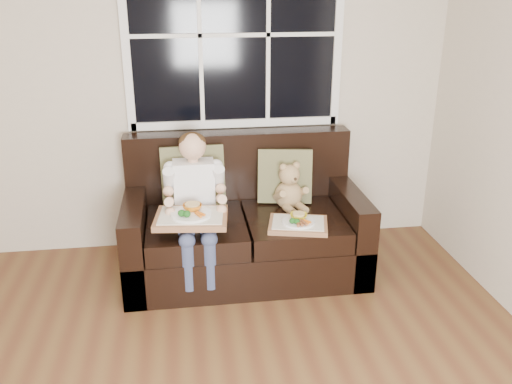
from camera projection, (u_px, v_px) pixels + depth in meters
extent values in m
cube|color=#C0B39F|center=(152.00, 78.00, 3.99)|extent=(4.50, 0.02, 2.70)
cube|color=black|center=(234.00, 35.00, 3.95)|extent=(1.50, 0.02, 1.25)
cube|color=white|center=(236.00, 123.00, 4.17)|extent=(1.58, 0.04, 0.06)
cube|color=white|center=(125.00, 37.00, 3.83)|extent=(0.06, 0.04, 1.37)
cube|color=white|center=(338.00, 34.00, 4.04)|extent=(0.06, 0.04, 1.37)
cube|color=white|center=(234.00, 35.00, 3.94)|extent=(1.50, 0.03, 0.03)
cube|color=black|center=(245.00, 252.00, 4.00)|extent=(1.70, 0.90, 0.30)
cube|color=black|center=(136.00, 240.00, 3.84)|extent=(0.15, 0.90, 0.60)
cube|color=black|center=(347.00, 227.00, 4.05)|extent=(0.15, 0.90, 0.60)
cube|color=black|center=(238.00, 174.00, 4.18)|extent=(1.70, 0.18, 0.66)
cube|color=black|center=(196.00, 232.00, 3.80)|extent=(0.68, 0.72, 0.15)
cube|color=black|center=(294.00, 226.00, 3.89)|extent=(0.68, 0.72, 0.15)
cube|color=olive|center=(193.00, 177.00, 3.96)|extent=(0.47, 0.24, 0.47)
cube|color=olive|center=(285.00, 176.00, 4.06)|extent=(0.43, 0.25, 0.41)
cube|color=white|center=(194.00, 188.00, 3.82)|extent=(0.28, 0.17, 0.39)
sphere|color=#DBA986|center=(192.00, 146.00, 3.70)|extent=(0.19, 0.19, 0.19)
ellipsoid|color=#3D2713|center=(192.00, 142.00, 3.70)|extent=(0.19, 0.19, 0.13)
cylinder|color=#353E5E|center=(186.00, 221.00, 3.66)|extent=(0.11, 0.35, 0.11)
cylinder|color=#353E5E|center=(207.00, 220.00, 3.68)|extent=(0.11, 0.35, 0.11)
cylinder|color=#353E5E|center=(188.00, 266.00, 3.52)|extent=(0.10, 0.10, 0.33)
cylinder|color=#353E5E|center=(210.00, 265.00, 3.53)|extent=(0.10, 0.10, 0.33)
cylinder|color=#DBA986|center=(170.00, 190.00, 3.66)|extent=(0.07, 0.35, 0.27)
cylinder|color=#DBA986|center=(220.00, 187.00, 3.70)|extent=(0.07, 0.35, 0.27)
ellipsoid|color=tan|center=(289.00, 195.00, 3.99)|extent=(0.25, 0.22, 0.22)
sphere|color=tan|center=(289.00, 175.00, 3.92)|extent=(0.19, 0.19, 0.15)
sphere|color=tan|center=(282.00, 167.00, 3.90)|extent=(0.05, 0.05, 0.05)
sphere|color=tan|center=(297.00, 166.00, 3.91)|extent=(0.05, 0.05, 0.05)
sphere|color=tan|center=(291.00, 180.00, 3.87)|extent=(0.06, 0.06, 0.06)
sphere|color=#2E2114|center=(292.00, 179.00, 3.85)|extent=(0.02, 0.02, 0.02)
cylinder|color=tan|center=(285.00, 210.00, 3.90)|extent=(0.09, 0.13, 0.06)
cylinder|color=tan|center=(298.00, 209.00, 3.92)|extent=(0.09, 0.13, 0.06)
cube|color=#976244|center=(191.00, 218.00, 3.55)|extent=(0.51, 0.41, 0.04)
cube|color=beige|center=(191.00, 215.00, 3.54)|extent=(0.45, 0.35, 0.01)
cylinder|color=white|center=(191.00, 214.00, 3.53)|extent=(0.27, 0.27, 0.02)
imported|color=orange|center=(192.00, 207.00, 3.56)|extent=(0.14, 0.14, 0.04)
cylinder|color=#E3BC7C|center=(192.00, 206.00, 3.56)|extent=(0.10, 0.10, 0.02)
ellipsoid|color=#1F5A1C|center=(182.00, 213.00, 3.47)|extent=(0.05, 0.05, 0.04)
ellipsoid|color=#1F5A1C|center=(187.00, 214.00, 3.45)|extent=(0.05, 0.05, 0.04)
cylinder|color=orange|center=(199.00, 214.00, 3.48)|extent=(0.05, 0.07, 0.02)
cube|color=#976244|center=(298.00, 225.00, 3.69)|extent=(0.45, 0.39, 0.03)
cube|color=beige|center=(298.00, 222.00, 3.68)|extent=(0.40, 0.33, 0.01)
cylinder|color=white|center=(299.00, 222.00, 3.67)|extent=(0.23, 0.23, 0.01)
imported|color=yellow|center=(299.00, 216.00, 3.70)|extent=(0.14, 0.14, 0.03)
cylinder|color=#E3BC7C|center=(299.00, 215.00, 3.70)|extent=(0.08, 0.08, 0.02)
ellipsoid|color=#1F5A1C|center=(292.00, 221.00, 3.62)|extent=(0.04, 0.04, 0.04)
ellipsoid|color=#1F5A1C|center=(297.00, 221.00, 3.61)|extent=(0.04, 0.04, 0.04)
cylinder|color=orange|center=(306.00, 222.00, 3.63)|extent=(0.04, 0.06, 0.02)
cylinder|color=brown|center=(301.00, 223.00, 3.60)|extent=(0.03, 0.08, 0.02)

